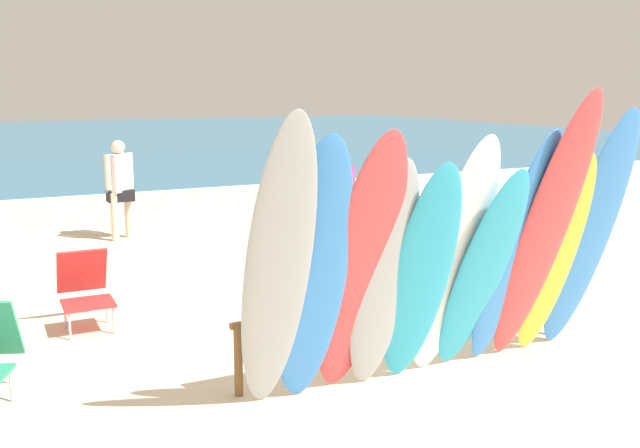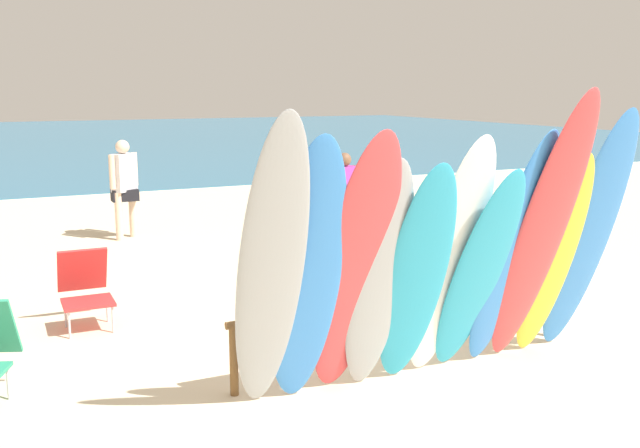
% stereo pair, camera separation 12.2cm
% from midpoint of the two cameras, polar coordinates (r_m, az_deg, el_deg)
% --- Properties ---
extents(ground, '(60.00, 60.00, 0.00)m').
position_cam_midpoint_polar(ground, '(19.60, -15.99, 3.24)').
color(ground, beige).
extents(ocean_water, '(60.00, 40.00, 0.02)m').
position_cam_midpoint_polar(ocean_water, '(37.35, -20.98, 6.37)').
color(ocean_water, teal).
rests_on(ocean_water, ground).
extents(surfboard_rack, '(3.41, 0.07, 0.62)m').
position_cam_midpoint_polar(surfboard_rack, '(6.46, 6.84, -6.72)').
color(surfboard_rack, brown).
rests_on(surfboard_rack, ground).
extents(surfboard_grey_0, '(0.58, 1.06, 2.33)m').
position_cam_midpoint_polar(surfboard_grey_0, '(5.02, -4.12, -3.91)').
color(surfboard_grey_0, '#999EA3').
rests_on(surfboard_grey_0, ground).
extents(surfboard_blue_1, '(0.61, 0.86, 2.16)m').
position_cam_midpoint_polar(surfboard_blue_1, '(5.22, -1.24, -4.29)').
color(surfboard_blue_1, '#337AD1').
rests_on(surfboard_blue_1, ground).
extents(surfboard_red_2, '(0.59, 0.94, 2.18)m').
position_cam_midpoint_polar(surfboard_red_2, '(5.39, 2.60, -3.67)').
color(surfboard_red_2, '#D13D42').
rests_on(surfboard_red_2, ground).
extents(surfboard_grey_3, '(0.53, 0.78, 1.97)m').
position_cam_midpoint_polar(surfboard_grey_3, '(5.55, 4.44, -4.41)').
color(surfboard_grey_3, '#999EA3').
rests_on(surfboard_grey_3, ground).
extents(surfboard_teal_4, '(0.60, 0.87, 1.93)m').
position_cam_midpoint_polar(surfboard_teal_4, '(5.69, 7.44, -4.30)').
color(surfboard_teal_4, '#289EC6').
rests_on(surfboard_teal_4, ground).
extents(surfboard_white_5, '(0.54, 0.85, 2.12)m').
position_cam_midpoint_polar(surfboard_white_5, '(5.87, 10.07, -2.96)').
color(surfboard_white_5, white).
rests_on(surfboard_white_5, ground).
extents(surfboard_teal_6, '(0.56, 0.90, 1.86)m').
position_cam_midpoint_polar(surfboard_teal_6, '(6.06, 12.21, -3.88)').
color(surfboard_teal_6, '#289EC6').
rests_on(surfboard_teal_6, ground).
extents(surfboard_blue_7, '(0.58, 0.89, 2.15)m').
position_cam_midpoint_polar(surfboard_blue_7, '(6.25, 14.73, -2.17)').
color(surfboard_blue_7, '#337AD1').
rests_on(surfboard_blue_7, ground).
extents(surfboard_red_8, '(0.54, 1.07, 2.46)m').
position_cam_midpoint_polar(surfboard_red_8, '(6.28, 16.92, -0.75)').
color(surfboard_red_8, '#D13D42').
rests_on(surfboard_red_8, ground).
extents(surfboard_yellow_9, '(0.50, 0.77, 1.94)m').
position_cam_midpoint_polar(surfboard_yellow_9, '(6.64, 17.79, -2.50)').
color(surfboard_yellow_9, yellow).
rests_on(surfboard_yellow_9, ground).
extents(surfboard_blue_10, '(0.58, 0.88, 2.30)m').
position_cam_midpoint_polar(surfboard_blue_10, '(6.83, 20.22, -0.76)').
color(surfboard_blue_10, '#337AD1').
rests_on(surfboard_blue_10, ground).
extents(beachgoer_midbeach, '(0.54, 0.30, 1.49)m').
position_cam_midpoint_polar(beachgoer_midbeach, '(10.75, 1.39, 2.36)').
color(beachgoer_midbeach, brown).
rests_on(beachgoer_midbeach, ground).
extents(beachgoer_strolling, '(0.51, 0.41, 1.62)m').
position_cam_midpoint_polar(beachgoer_strolling, '(12.03, -16.00, 3.20)').
color(beachgoer_strolling, beige).
rests_on(beachgoer_strolling, ground).
extents(beach_chair_striped, '(0.51, 0.73, 0.80)m').
position_cam_midpoint_polar(beach_chair_striped, '(7.80, -18.72, -4.75)').
color(beach_chair_striped, '#B7B7BC').
rests_on(beach_chair_striped, ground).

